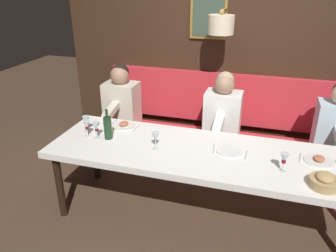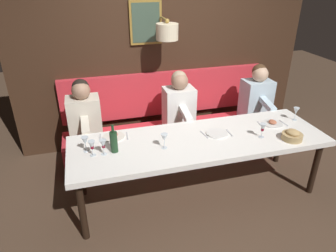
# 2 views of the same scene
# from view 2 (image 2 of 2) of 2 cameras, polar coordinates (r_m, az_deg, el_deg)

# --- Properties ---
(ground_plane) EXTENTS (12.00, 12.00, 0.00)m
(ground_plane) POSITION_cam_2_polar(r_m,az_deg,el_deg) (3.79, 5.36, -12.18)
(ground_plane) COLOR #4C3828
(dining_table) EXTENTS (0.90, 2.81, 0.74)m
(dining_table) POSITION_cam_2_polar(r_m,az_deg,el_deg) (3.41, 5.84, -3.25)
(dining_table) COLOR white
(dining_table) RESTS_ON ground_plane
(banquette_bench) EXTENTS (0.52, 3.01, 0.45)m
(banquette_bench) POSITION_cam_2_polar(r_m,az_deg,el_deg) (4.36, 1.38, -2.80)
(banquette_bench) COLOR red
(banquette_bench) RESTS_ON ground_plane
(back_wall_panel) EXTENTS (0.59, 4.21, 2.90)m
(back_wall_panel) POSITION_cam_2_polar(r_m,az_deg,el_deg) (4.46, -0.70, 13.65)
(back_wall_panel) COLOR #382316
(back_wall_panel) RESTS_ON ground_plane
(diner_nearest) EXTENTS (0.60, 0.40, 0.79)m
(diner_nearest) POSITION_cam_2_polar(r_m,az_deg,el_deg) (4.58, 16.17, 5.74)
(diner_nearest) COLOR silver
(diner_nearest) RESTS_ON banquette_bench
(diner_near) EXTENTS (0.60, 0.40, 0.79)m
(diner_near) POSITION_cam_2_polar(r_m,az_deg,el_deg) (4.11, 2.06, 4.41)
(diner_near) COLOR white
(diner_near) RESTS_ON banquette_bench
(diner_middle) EXTENTS (0.60, 0.40, 0.79)m
(diner_middle) POSITION_cam_2_polar(r_m,az_deg,el_deg) (3.94, -15.33, 2.40)
(diner_middle) COLOR beige
(diner_middle) RESTS_ON banquette_bench
(place_setting_0) EXTENTS (0.24, 0.32, 0.05)m
(place_setting_0) POSITION_cam_2_polar(r_m,az_deg,el_deg) (3.88, 18.79, 0.50)
(place_setting_0) COLOR silver
(place_setting_0) RESTS_ON dining_table
(place_setting_1) EXTENTS (0.24, 0.32, 0.01)m
(place_setting_1) POSITION_cam_2_polar(r_m,az_deg,el_deg) (3.50, 9.06, -1.35)
(place_setting_1) COLOR white
(place_setting_1) RESTS_ON dining_table
(place_setting_2) EXTENTS (0.24, 0.32, 0.05)m
(place_setting_2) POSITION_cam_2_polar(r_m,az_deg,el_deg) (3.44, -10.01, -1.85)
(place_setting_2) COLOR silver
(place_setting_2) RESTS_ON dining_table
(wine_glass_0) EXTENTS (0.07, 0.07, 0.16)m
(wine_glass_0) POSITION_cam_2_polar(r_m,az_deg,el_deg) (3.13, -0.69, -2.25)
(wine_glass_0) COLOR silver
(wine_glass_0) RESTS_ON dining_table
(wine_glass_1) EXTENTS (0.07, 0.07, 0.16)m
(wine_glass_1) POSITION_cam_2_polar(r_m,az_deg,el_deg) (3.10, -13.94, -3.50)
(wine_glass_1) COLOR silver
(wine_glass_1) RESTS_ON dining_table
(wine_glass_2) EXTENTS (0.07, 0.07, 0.16)m
(wine_glass_2) POSITION_cam_2_polar(r_m,az_deg,el_deg) (3.10, -11.93, -3.32)
(wine_glass_2) COLOR silver
(wine_glass_2) RESTS_ON dining_table
(wine_glass_3) EXTENTS (0.07, 0.07, 0.16)m
(wine_glass_3) POSITION_cam_2_polar(r_m,az_deg,el_deg) (4.05, 22.64, 2.54)
(wine_glass_3) COLOR silver
(wine_glass_3) RESTS_ON dining_table
(wine_glass_4) EXTENTS (0.07, 0.07, 0.16)m
(wine_glass_4) POSITION_cam_2_polar(r_m,az_deg,el_deg) (3.19, -15.12, -2.74)
(wine_glass_4) COLOR silver
(wine_glass_4) RESTS_ON dining_table
(wine_glass_5) EXTENTS (0.07, 0.07, 0.16)m
(wine_glass_5) POSITION_cam_2_polar(r_m,az_deg,el_deg) (3.50, 17.15, -0.32)
(wine_glass_5) COLOR silver
(wine_glass_5) RESTS_ON dining_table
(wine_bottle) EXTENTS (0.08, 0.08, 0.30)m
(wine_bottle) POSITION_cam_2_polar(r_m,az_deg,el_deg) (3.12, -10.01, -2.85)
(wine_bottle) COLOR #19381E
(wine_bottle) RESTS_ON dining_table
(bread_bowl) EXTENTS (0.22, 0.22, 0.12)m
(bread_bowl) POSITION_cam_2_polar(r_m,az_deg,el_deg) (3.59, 22.04, -1.64)
(bread_bowl) COLOR tan
(bread_bowl) RESTS_ON dining_table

